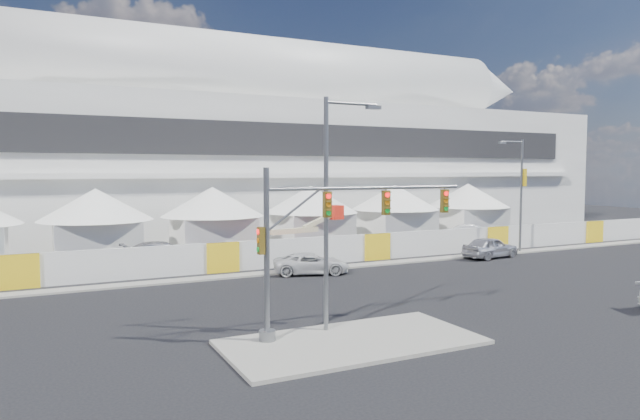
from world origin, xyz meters
name	(u,v)px	position (x,y,z in m)	size (l,w,h in m)	color
ground	(429,310)	(0.00, 0.00, 0.00)	(160.00, 160.00, 0.00)	black
median_island	(352,342)	(-6.00, -3.00, 0.07)	(10.00, 5.00, 0.15)	gray
far_curb	(532,251)	(20.00, 12.50, 0.06)	(80.00, 1.20, 0.12)	gray
stadium	(276,148)	(8.71, 41.50, 9.45)	(80.00, 24.80, 21.98)	silver
tent_row	(264,212)	(0.50, 24.00, 3.15)	(53.40, 8.40, 5.40)	white
hoarding_fence	(376,247)	(6.00, 14.50, 1.00)	(70.00, 0.25, 2.00)	silver
scaffold_tower	(539,176)	(46.00, 36.00, 6.00)	(4.40, 4.40, 12.00)	#595B60
sedan_silver	(490,247)	(14.36, 11.33, 0.83)	(4.86, 1.96, 1.66)	silver
pickup_curb	(311,264)	(-0.97, 11.28, 0.69)	(4.96, 2.29, 1.38)	silver
lot_car_a	(474,233)	(19.91, 19.53, 0.82)	(4.95, 1.73, 1.63)	white
lot_car_b	(537,231)	(27.29, 18.77, 0.78)	(4.60, 1.85, 1.57)	black
lot_car_c	(162,253)	(-8.95, 19.60, 0.83)	(5.70, 2.32, 1.66)	#A4A4A9
traffic_mast	(316,241)	(-6.85, -1.59, 3.95)	(9.54, 0.65, 6.74)	slate
streetlight_median	(332,197)	(-6.00, -1.26, 5.66)	(2.66, 0.27, 9.60)	slate
streetlight_curb	(519,187)	(18.44, 12.50, 5.38)	(2.75, 0.62, 9.28)	gray
boom_lift	(290,246)	(-0.07, 16.99, 1.07)	(8.02, 2.55, 3.98)	red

